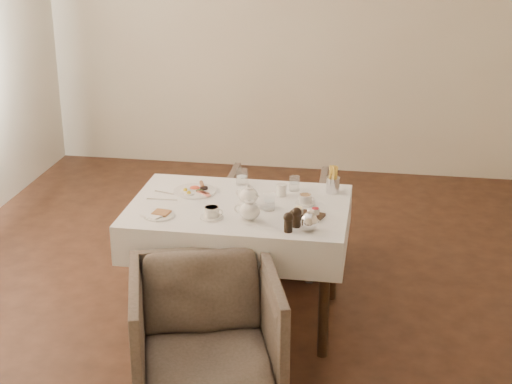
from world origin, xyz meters
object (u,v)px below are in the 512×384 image
at_px(table, 239,223).
at_px(armchair_near, 206,335).
at_px(breakfast_plate, 195,190).
at_px(teapot_centre, 249,194).
at_px(armchair_far, 276,220).

distance_m(table, armchair_near, 0.84).
bearing_deg(table, breakfast_plate, 151.99).
bearing_deg(teapot_centre, armchair_near, -75.15).
height_order(armchair_near, breakfast_plate, breakfast_plate).
height_order(armchair_far, teapot_centre, teapot_centre).
xyz_separation_m(table, armchair_near, (-0.03, -0.79, -0.29)).
xyz_separation_m(table, armchair_far, (0.11, 0.81, -0.32)).
bearing_deg(armchair_far, armchair_near, 83.95).
xyz_separation_m(armchair_near, armchair_far, (0.13, 1.60, -0.03)).
distance_m(armchair_near, armchair_far, 1.61).
height_order(armchair_far, breakfast_plate, breakfast_plate).
bearing_deg(armchair_far, table, 81.29).
bearing_deg(table, teapot_centre, 16.26).
distance_m(table, breakfast_plate, 0.36).
distance_m(armchair_near, breakfast_plate, 1.07).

